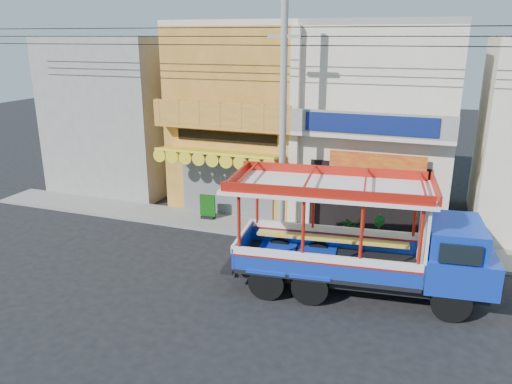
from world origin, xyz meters
TOP-DOWN VIEW (x-y plane):
  - ground at (0.00, 0.00)m, footprint 90.00×90.00m
  - sidewalk at (0.00, 4.00)m, footprint 30.00×2.00m
  - shophouse_left at (-4.00, 7.96)m, footprint 6.00×7.50m
  - shophouse_right at (2.00, 7.96)m, footprint 6.00×6.75m
  - party_pilaster at (-1.00, 4.85)m, footprint 0.35×0.30m
  - filler_building_left at (-11.00, 8.00)m, footprint 6.00×6.00m
  - utility_pole at (-0.85, 3.30)m, footprint 28.00×0.26m
  - songthaew_truck at (2.97, 0.16)m, footprint 8.09×3.41m
  - green_sign at (-4.57, 4.19)m, footprint 0.68×0.36m
  - potted_plant_a at (1.61, 3.87)m, footprint 1.19×1.18m
  - potted_plant_b at (2.58, 4.00)m, footprint 0.66×0.72m
  - potted_plant_c at (4.94, 4.70)m, footprint 0.71×0.71m

SIDE VIEW (x-z plane):
  - ground at x=0.00m, z-range 0.00..0.00m
  - sidewalk at x=0.00m, z-range 0.00..0.12m
  - green_sign at x=-4.57m, z-range 0.04..1.08m
  - potted_plant_c at x=4.94m, z-range 0.12..1.06m
  - potted_plant_a at x=1.61m, z-range 0.12..1.12m
  - potted_plant_b at x=2.58m, z-range 0.12..1.19m
  - songthaew_truck at x=2.97m, z-range -0.07..3.60m
  - filler_building_left at x=-11.00m, z-range 0.00..7.60m
  - party_pilaster at x=-1.00m, z-range 0.00..8.00m
  - shophouse_right at x=2.00m, z-range -0.01..8.23m
  - shophouse_left at x=-4.00m, z-range -0.01..8.23m
  - utility_pole at x=-0.85m, z-range 0.53..9.53m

